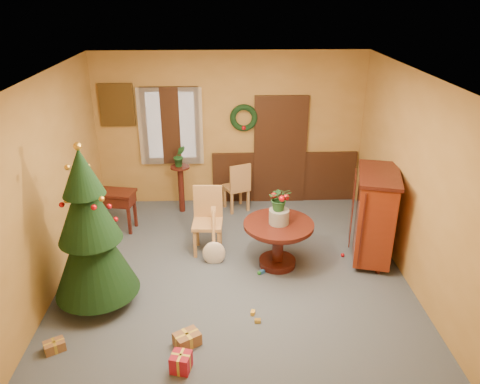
{
  "coord_description": "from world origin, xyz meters",
  "views": [
    {
      "loc": [
        -0.13,
        -5.75,
        3.94
      ],
      "look_at": [
        0.1,
        0.4,
        1.21
      ],
      "focal_mm": 35.0,
      "sensor_mm": 36.0,
      "label": 1
    }
  ],
  "objects_px": {
    "chair_near": "(208,217)",
    "writing_desk": "(112,201)",
    "dining_table": "(278,236)",
    "sideboard": "(375,214)",
    "christmas_tree": "(90,232)"
  },
  "relations": [
    {
      "from": "chair_near",
      "to": "writing_desk",
      "type": "bearing_deg",
      "value": 156.12
    },
    {
      "from": "dining_table",
      "to": "sideboard",
      "type": "height_order",
      "value": "sideboard"
    },
    {
      "from": "chair_near",
      "to": "writing_desk",
      "type": "xyz_separation_m",
      "value": [
        -1.67,
        0.74,
        -0.03
      ]
    },
    {
      "from": "writing_desk",
      "to": "sideboard",
      "type": "relative_size",
      "value": 0.61
    },
    {
      "from": "chair_near",
      "to": "writing_desk",
      "type": "relative_size",
      "value": 1.22
    },
    {
      "from": "dining_table",
      "to": "writing_desk",
      "type": "bearing_deg",
      "value": 155.17
    },
    {
      "from": "dining_table",
      "to": "sideboard",
      "type": "relative_size",
      "value": 0.73
    },
    {
      "from": "chair_near",
      "to": "sideboard",
      "type": "xyz_separation_m",
      "value": [
        2.55,
        -0.36,
        0.19
      ]
    },
    {
      "from": "christmas_tree",
      "to": "sideboard",
      "type": "xyz_separation_m",
      "value": [
        3.99,
        1.0,
        -0.31
      ]
    },
    {
      "from": "christmas_tree",
      "to": "sideboard",
      "type": "distance_m",
      "value": 4.12
    },
    {
      "from": "chair_near",
      "to": "writing_desk",
      "type": "height_order",
      "value": "chair_near"
    },
    {
      "from": "dining_table",
      "to": "christmas_tree",
      "type": "distance_m",
      "value": 2.7
    },
    {
      "from": "dining_table",
      "to": "christmas_tree",
      "type": "height_order",
      "value": "christmas_tree"
    },
    {
      "from": "chair_near",
      "to": "sideboard",
      "type": "bearing_deg",
      "value": -7.99
    },
    {
      "from": "christmas_tree",
      "to": "writing_desk",
      "type": "bearing_deg",
      "value": 96.42
    }
  ]
}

